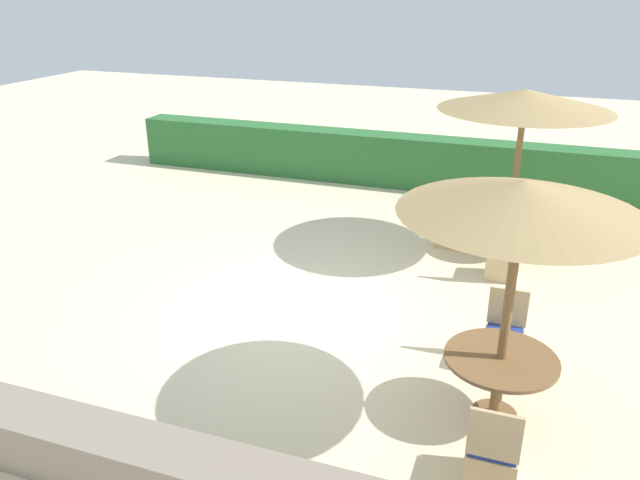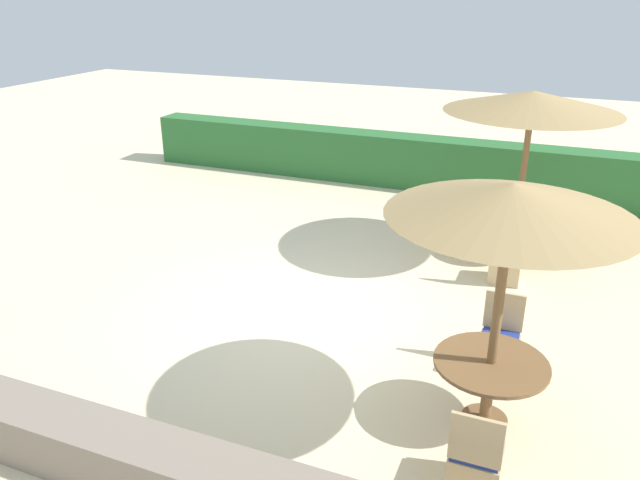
{
  "view_description": "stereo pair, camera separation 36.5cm",
  "coord_description": "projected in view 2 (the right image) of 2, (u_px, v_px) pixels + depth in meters",
  "views": [
    {
      "loc": [
        2.73,
        -7.12,
        4.32
      ],
      "look_at": [
        0.0,
        0.6,
        0.9
      ],
      "focal_mm": 35.0,
      "sensor_mm": 36.0,
      "label": 1
    },
    {
      "loc": [
        3.07,
        -6.99,
        4.32
      ],
      "look_at": [
        0.0,
        0.6,
        0.9
      ],
      "focal_mm": 35.0,
      "sensor_mm": 36.0,
      "label": 2
    }
  ],
  "objects": [
    {
      "name": "ground_plane",
      "position": [
        304.0,
        315.0,
        8.7
      ],
      "size": [
        40.0,
        40.0,
        0.0
      ],
      "primitive_type": "plane",
      "color": "beige"
    },
    {
      "name": "hedge_row",
      "position": [
        416.0,
        162.0,
        13.87
      ],
      "size": [
        13.0,
        0.7,
        1.14
      ],
      "primitive_type": "cube",
      "color": "#2D6B33",
      "rests_on": "ground_plane"
    },
    {
      "name": "stone_border",
      "position": [
        149.0,
        466.0,
        5.61
      ],
      "size": [
        10.0,
        0.56,
        0.55
      ],
      "primitive_type": "cube",
      "color": "gray",
      "rests_on": "ground_plane"
    },
    {
      "name": "parasol_back_right",
      "position": [
        532.0,
        102.0,
        9.58
      ],
      "size": [
        2.71,
        2.71,
        2.76
      ],
      "color": "brown",
      "rests_on": "ground_plane"
    },
    {
      "name": "round_table_back_right",
      "position": [
        517.0,
        223.0,
        10.35
      ],
      "size": [
        1.19,
        1.19,
        0.73
      ],
      "color": "brown",
      "rests_on": "ground_plane"
    },
    {
      "name": "patio_chair_back_right_south",
      "position": [
        505.0,
        266.0,
        9.58
      ],
      "size": [
        0.46,
        0.46,
        0.93
      ],
      "color": "tan",
      "rests_on": "ground_plane"
    },
    {
      "name": "patio_chair_back_right_west",
      "position": [
        454.0,
        233.0,
        10.81
      ],
      "size": [
        0.46,
        0.46,
        0.93
      ],
      "rotation": [
        0.0,
        0.0,
        -1.57
      ],
      "color": "tan",
      "rests_on": "ground_plane"
    },
    {
      "name": "patio_chair_back_right_north",
      "position": [
        523.0,
        221.0,
        11.33
      ],
      "size": [
        0.46,
        0.46,
        0.93
      ],
      "rotation": [
        0.0,
        0.0,
        3.14
      ],
      "color": "tan",
      "rests_on": "ground_plane"
    },
    {
      "name": "parasol_front_right",
      "position": [
        511.0,
        202.0,
        5.68
      ],
      "size": [
        2.33,
        2.33,
        2.63
      ],
      "color": "brown",
      "rests_on": "ground_plane"
    },
    {
      "name": "round_table_front_right",
      "position": [
        490.0,
        373.0,
        6.4
      ],
      "size": [
        1.17,
        1.17,
        0.73
      ],
      "color": "brown",
      "rests_on": "ground_plane"
    },
    {
      "name": "patio_chair_front_right_north",
      "position": [
        498.0,
        350.0,
        7.4
      ],
      "size": [
        0.46,
        0.46,
        0.93
      ],
      "rotation": [
        0.0,
        0.0,
        3.14
      ],
      "color": "tan",
      "rests_on": "ground_plane"
    },
    {
      "name": "patio_chair_front_right_south",
      "position": [
        475.0,
        465.0,
        5.64
      ],
      "size": [
        0.46,
        0.46,
        0.93
      ],
      "color": "tan",
      "rests_on": "ground_plane"
    }
  ]
}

